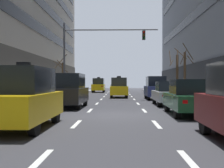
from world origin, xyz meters
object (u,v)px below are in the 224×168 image
at_px(car_driving_1, 118,86).
at_px(car_parked_2, 168,93).
at_px(taxi_driving_0, 99,85).
at_px(taxi_driving_4, 119,88).
at_px(street_tree_2, 62,77).
at_px(street_tree_3, 185,72).
at_px(taxi_driving_2, 24,98).
at_px(traffic_signal_0, 91,47).
at_px(street_tree_1, 177,74).
at_px(car_driving_3, 70,91).
at_px(car_parked_1, 189,97).
at_px(car_parked_3, 156,88).

relative_size(car_driving_1, car_parked_2, 1.03).
distance_m(taxi_driving_0, taxi_driving_4, 14.58).
xyz_separation_m(taxi_driving_4, street_tree_2, (-6.28, 1.86, 1.18)).
xyz_separation_m(car_parked_2, street_tree_3, (2.60, 6.32, 1.68)).
bearing_deg(taxi_driving_2, taxi_driving_0, 89.74).
xyz_separation_m(traffic_signal_0, street_tree_1, (8.57, 3.22, -2.41)).
xyz_separation_m(taxi_driving_0, car_driving_3, (0.06, -25.73, -0.03)).
xyz_separation_m(taxi_driving_4, street_tree_3, (6.01, -3.31, 1.48)).
bearing_deg(taxi_driving_0, taxi_driving_2, -90.26).
relative_size(car_driving_3, street_tree_1, 0.91).
relative_size(car_driving_1, street_tree_1, 0.94).
xyz_separation_m(taxi_driving_2, street_tree_1, (9.33, 19.26, 1.37)).
distance_m(taxi_driving_2, car_driving_3, 7.77).
relative_size(taxi_driving_2, street_tree_2, 0.93).
relative_size(car_driving_3, traffic_signal_0, 0.51).
height_order(car_driving_1, street_tree_1, street_tree_1).
relative_size(taxi_driving_4, street_tree_3, 0.86).
bearing_deg(car_parked_1, car_parked_3, 89.99).
relative_size(car_driving_1, car_parked_1, 0.98).
height_order(taxi_driving_2, car_driving_3, taxi_driving_2).
distance_m(taxi_driving_4, street_tree_3, 7.02).
height_order(car_driving_3, traffic_signal_0, traffic_signal_0).
bearing_deg(traffic_signal_0, taxi_driving_0, 91.99).
relative_size(traffic_signal_0, street_tree_3, 1.76).
xyz_separation_m(car_driving_1, car_parked_3, (3.47, -11.94, -0.03)).
height_order(taxi_driving_4, car_parked_1, taxi_driving_4).
bearing_deg(traffic_signal_0, street_tree_1, 20.59).
height_order(taxi_driving_2, car_parked_2, taxi_driving_2).
bearing_deg(taxi_driving_0, traffic_signal_0, -88.01).
bearing_deg(street_tree_1, taxi_driving_4, 180.00).
distance_m(taxi_driving_0, street_tree_1, 16.99).
bearing_deg(street_tree_1, car_parked_2, -105.19).
xyz_separation_m(taxi_driving_2, car_parked_3, (6.71, 16.21, 0.01)).
relative_size(car_driving_3, car_parked_3, 1.00).
height_order(street_tree_1, street_tree_2, street_tree_1).
height_order(car_driving_1, traffic_signal_0, traffic_signal_0).
relative_size(taxi_driving_0, street_tree_1, 0.94).
height_order(car_driving_3, car_parked_3, car_driving_3).
distance_m(taxi_driving_2, street_tree_2, 21.36).
distance_m(taxi_driving_0, car_parked_1, 30.19).
xyz_separation_m(taxi_driving_0, car_driving_1, (3.09, -5.34, -0.01)).
xyz_separation_m(taxi_driving_2, car_driving_3, (0.21, 7.76, 0.01)).
bearing_deg(taxi_driving_4, car_driving_1, 90.38).
bearing_deg(street_tree_3, car_parked_3, 174.29).
bearing_deg(car_parked_1, street_tree_3, 77.69).
relative_size(taxi_driving_0, car_parked_2, 1.02).
distance_m(taxi_driving_2, traffic_signal_0, 16.50).
relative_size(car_parked_1, street_tree_1, 0.96).
bearing_deg(taxi_driving_0, taxi_driving_4, -77.52).
distance_m(car_parked_1, traffic_signal_0, 13.99).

